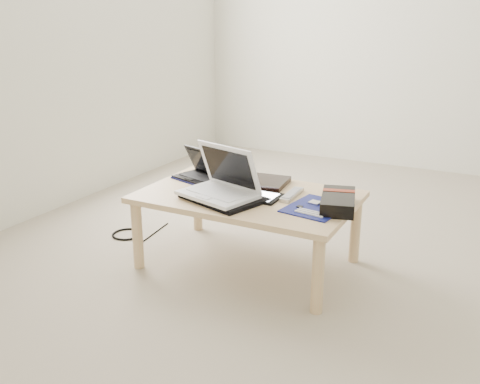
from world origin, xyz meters
The scene contains 13 objects.
ground centered at (0.00, 0.00, 0.00)m, with size 4.00×4.00×0.00m, color #BBAA98.
coffee_table centered at (-0.42, -0.41, 0.35)m, with size 1.10×0.70×0.40m.
book centered at (-0.43, -0.22, 0.41)m, with size 0.31×0.26×0.03m.
netbook centered at (-0.78, -0.29, 0.44)m, with size 0.31×0.26×0.18m.
tablet centered at (-0.35, -0.44, 0.41)m, with size 0.23×0.18×0.01m.
remote centered at (-0.20, -0.34, 0.41)m, with size 0.06×0.23×0.02m.
neoprene_sleeve centered at (-0.48, -0.55, 0.41)m, with size 0.39×0.28×0.02m, color black.
white_laptop centered at (-0.50, -0.54, 0.47)m, with size 0.42×0.35×0.26m.
motherboard centered at (-0.02, -0.45, 0.40)m, with size 0.29×0.35×0.01m.
gpu_box centered at (0.06, -0.40, 0.43)m, with size 0.23×0.34×0.07m.
cable_coil centered at (-0.55, -0.46, 0.41)m, with size 0.11×0.11×0.01m, color black.
floor_cable_coil centered at (-1.25, -0.40, 0.01)m, with size 0.18×0.18×0.01m, color black.
floor_cable_trail centered at (-1.12, -0.31, 0.00)m, with size 0.01×0.01×0.37m, color black.
Camera 1 is at (0.76, -2.77, 1.28)m, focal length 40.00 mm.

